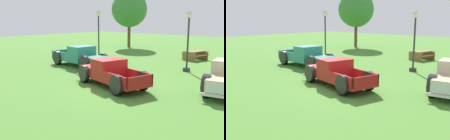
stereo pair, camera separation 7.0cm
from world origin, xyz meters
TOP-DOWN VIEW (x-y plane):
  - ground_plane at (0.00, 0.00)m, footprint 80.00×80.00m
  - pickup_truck_foreground at (-0.46, 0.32)m, footprint 5.05×2.79m
  - pickup_truck_behind_right at (-5.63, 3.00)m, footprint 5.23×2.32m
  - lamp_post_near at (0.89, 6.74)m, footprint 0.36×0.36m
  - lamp_post_far at (-7.85, 6.94)m, footprint 0.36×0.36m
  - picnic_table at (-0.92, 11.79)m, footprint 1.92×2.14m
  - oak_tree_east at (-11.53, 15.82)m, footprint 4.28×4.28m

SIDE VIEW (x-z plane):
  - ground_plane at x=0.00m, z-range 0.00..0.00m
  - picnic_table at x=-0.92m, z-range 0.10..0.88m
  - pickup_truck_foreground at x=-0.46m, z-range -0.03..1.43m
  - pickup_truck_behind_right at x=-5.63m, z-range -0.04..1.53m
  - lamp_post_near at x=0.89m, z-range 0.10..4.15m
  - lamp_post_far at x=-7.85m, z-range 0.10..4.30m
  - oak_tree_east at x=-11.53m, z-range 1.20..7.92m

